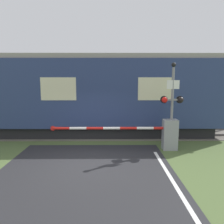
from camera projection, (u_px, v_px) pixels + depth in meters
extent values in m
plane|color=#4C6033|center=(89.00, 162.00, 7.89)|extent=(80.00, 80.00, 0.00)
cube|color=#666056|center=(96.00, 133.00, 12.13)|extent=(36.00, 3.20, 0.03)
cube|color=#595451|center=(95.00, 135.00, 11.41)|extent=(36.00, 0.08, 0.10)
cube|color=#595451|center=(97.00, 129.00, 12.84)|extent=(36.00, 0.08, 0.10)
cube|color=black|center=(67.00, 128.00, 12.08)|extent=(15.25, 2.67, 0.60)
cube|color=navy|center=(65.00, 92.00, 11.79)|extent=(16.58, 3.15, 3.34)
cube|color=gray|center=(64.00, 58.00, 11.53)|extent=(16.25, 2.89, 0.24)
cube|color=beige|center=(156.00, 89.00, 10.22)|extent=(1.66, 0.02, 1.07)
cube|color=beige|center=(58.00, 89.00, 10.19)|extent=(1.66, 0.02, 1.07)
cube|color=gray|center=(170.00, 135.00, 9.22)|extent=(0.60, 0.44, 1.29)
cylinder|color=gray|center=(170.00, 128.00, 9.18)|extent=(0.16, 0.16, 0.18)
cylinder|color=red|center=(162.00, 128.00, 9.18)|extent=(0.70, 0.11, 0.11)
cylinder|color=white|center=(145.00, 128.00, 9.17)|extent=(0.70, 0.11, 0.11)
cylinder|color=red|center=(128.00, 128.00, 9.17)|extent=(0.70, 0.11, 0.11)
cylinder|color=white|center=(112.00, 128.00, 9.16)|extent=(0.70, 0.11, 0.11)
cylinder|color=red|center=(95.00, 128.00, 9.16)|extent=(0.70, 0.11, 0.11)
cylinder|color=white|center=(78.00, 128.00, 9.16)|extent=(0.70, 0.11, 0.11)
cylinder|color=red|center=(61.00, 128.00, 9.15)|extent=(0.70, 0.11, 0.11)
cylinder|color=red|center=(53.00, 128.00, 9.15)|extent=(0.20, 0.02, 0.20)
cylinder|color=gray|center=(172.00, 110.00, 8.99)|extent=(0.11, 0.11, 3.44)
cube|color=gray|center=(172.00, 100.00, 8.93)|extent=(0.77, 0.07, 0.07)
sphere|color=red|center=(165.00, 100.00, 8.88)|extent=(0.24, 0.24, 0.24)
sphere|color=black|center=(181.00, 100.00, 8.88)|extent=(0.24, 0.24, 0.24)
cylinder|color=black|center=(164.00, 100.00, 8.99)|extent=(0.30, 0.06, 0.30)
cylinder|color=black|center=(180.00, 100.00, 8.99)|extent=(0.30, 0.06, 0.30)
cube|color=white|center=(173.00, 85.00, 8.80)|extent=(0.50, 0.02, 0.35)
sphere|color=black|center=(174.00, 65.00, 8.72)|extent=(0.18, 0.18, 0.18)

